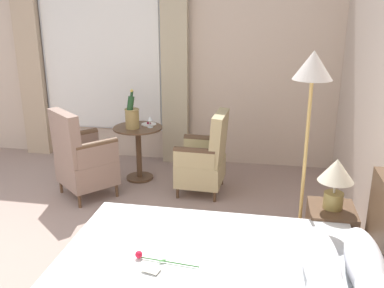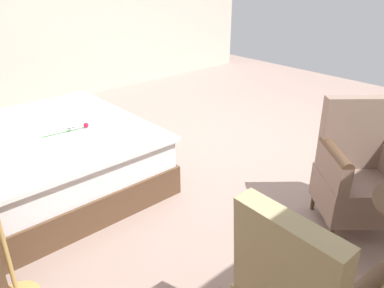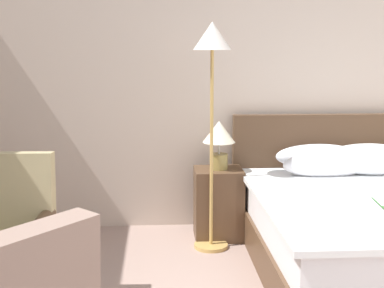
{
  "view_description": "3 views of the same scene",
  "coord_description": "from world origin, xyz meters",
  "views": [
    {
      "loc": [
        2.69,
        2.34,
        2.16
      ],
      "look_at": [
        -1.16,
        1.64,
        0.88
      ],
      "focal_mm": 40.0,
      "sensor_mm": 36.0,
      "label": 1
    },
    {
      "loc": [
        -2.69,
        2.99,
        1.95
      ],
      "look_at": [
        -0.97,
        1.45,
        0.86
      ],
      "focal_mm": 35.0,
      "sensor_mm": 36.0,
      "label": 2
    },
    {
      "loc": [
        -1.06,
        -1.55,
        1.63
      ],
      "look_at": [
        -0.84,
        1.88,
        1.01
      ],
      "focal_mm": 50.0,
      "sensor_mm": 36.0,
      "label": 3
    }
  ],
  "objects": [
    {
      "name": "wall_headboard_side",
      "position": [
        0.0,
        3.31,
        1.41
      ],
      "size": [
        6.28,
        0.12,
        2.83
      ],
      "color": "beige",
      "rests_on": "ground"
    },
    {
      "name": "bed",
      "position": [
        0.56,
        2.17,
        0.33
      ],
      "size": [
        1.89,
        2.16,
        1.04
      ],
      "color": "brown",
      "rests_on": "ground"
    },
    {
      "name": "armchair_by_window",
      "position": [
        -2.01,
        1.64,
        0.42
      ],
      "size": [
        0.62,
        0.58,
        0.99
      ],
      "color": "brown",
      "rests_on": "ground"
    },
    {
      "name": "bedside_lamp",
      "position": [
        -0.54,
        2.89,
        0.89
      ],
      "size": [
        0.28,
        0.28,
        0.42
      ],
      "color": "olive",
      "rests_on": "nightstand"
    },
    {
      "name": "floor_lamp_brass",
      "position": [
        -0.63,
        2.65,
        1.51
      ],
      "size": [
        0.3,
        0.3,
        1.84
      ],
      "color": "tan",
      "rests_on": "ground"
    },
    {
      "name": "nightstand",
      "position": [
        -0.54,
        2.89,
        0.31
      ],
      "size": [
        0.43,
        0.36,
        0.61
      ],
      "color": "brown",
      "rests_on": "ground"
    }
  ]
}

